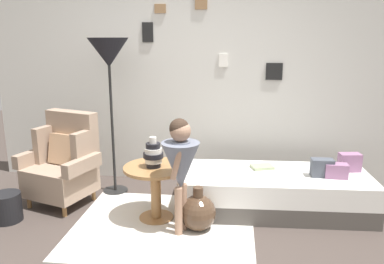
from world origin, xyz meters
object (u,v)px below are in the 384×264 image
(armchair, at_px, (64,163))
(magazine_basket, at_px, (7,207))
(floor_lamp, at_px, (109,58))
(demijohn_near, at_px, (198,212))
(daybed, at_px, (274,191))
(side_table, at_px, (156,181))
(person_child, at_px, (181,162))
(book_on_daybed, at_px, (262,167))
(vase_striped, at_px, (153,155))

(armchair, distance_m, magazine_basket, 0.70)
(floor_lamp, relative_size, demijohn_near, 4.15)
(daybed, bearing_deg, side_table, -163.91)
(floor_lamp, relative_size, magazine_basket, 6.19)
(person_child, relative_size, book_on_daybed, 4.85)
(demijohn_near, bearing_deg, floor_lamp, 142.49)
(floor_lamp, bearing_deg, vase_striped, -46.90)
(daybed, height_order, book_on_daybed, book_on_daybed)
(person_child, height_order, magazine_basket, person_child)
(armchair, bearing_deg, magazine_basket, -126.78)
(side_table, relative_size, book_on_daybed, 2.77)
(daybed, xyz_separation_m, side_table, (-1.16, -0.33, 0.19))
(vase_striped, bearing_deg, person_child, -38.48)
(book_on_daybed, distance_m, demijohn_near, 0.92)
(armchair, xyz_separation_m, daybed, (2.21, 0.04, -0.24))
(person_child, height_order, book_on_daybed, person_child)
(vase_striped, height_order, floor_lamp, floor_lamp)
(side_table, relative_size, floor_lamp, 0.35)
(vase_striped, xyz_separation_m, magazine_basket, (-1.42, -0.19, -0.52))
(side_table, xyz_separation_m, vase_striped, (-0.01, -0.02, 0.27))
(magazine_basket, bearing_deg, daybed, 11.86)
(daybed, xyz_separation_m, magazine_basket, (-2.59, -0.54, -0.06))
(daybed, bearing_deg, vase_striped, -163.33)
(side_table, distance_m, magazine_basket, 1.47)
(book_on_daybed, distance_m, magazine_basket, 2.58)
(armchair, height_order, floor_lamp, floor_lamp)
(person_child, distance_m, magazine_basket, 1.79)
(armchair, relative_size, side_table, 1.59)
(armchair, relative_size, magazine_basket, 3.46)
(floor_lamp, xyz_separation_m, magazine_basket, (-0.82, -0.83, -1.38))
(side_table, bearing_deg, floor_lamp, 134.44)
(person_child, distance_m, demijohn_near, 0.53)
(daybed, height_order, magazine_basket, daybed)
(person_child, height_order, demijohn_near, person_child)
(vase_striped, height_order, book_on_daybed, vase_striped)
(vase_striped, relative_size, magazine_basket, 1.05)
(demijohn_near, xyz_separation_m, magazine_basket, (-1.86, -0.03, -0.03))
(armchair, height_order, person_child, person_child)
(armchair, relative_size, book_on_daybed, 4.41)
(side_table, bearing_deg, magazine_basket, -171.68)
(daybed, bearing_deg, book_on_daybed, 130.65)
(floor_lamp, bearing_deg, magazine_basket, -134.52)
(book_on_daybed, xyz_separation_m, magazine_basket, (-2.47, -0.68, -0.28))
(armchair, bearing_deg, book_on_daybed, 4.81)
(person_child, bearing_deg, armchair, 157.76)
(daybed, relative_size, magazine_basket, 6.88)
(side_table, xyz_separation_m, magazine_basket, (-1.43, -0.21, -0.25))
(book_on_daybed, bearing_deg, daybed, -49.35)
(armchair, xyz_separation_m, vase_striped, (1.04, -0.31, 0.22))
(person_child, bearing_deg, floor_lamp, 135.62)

